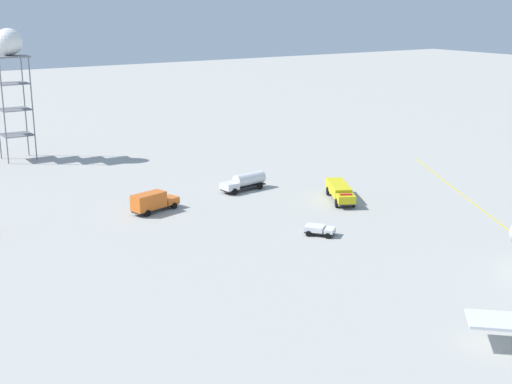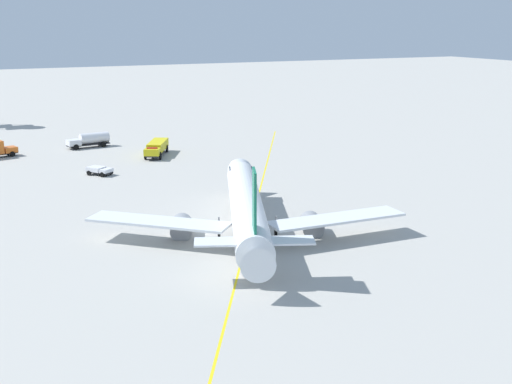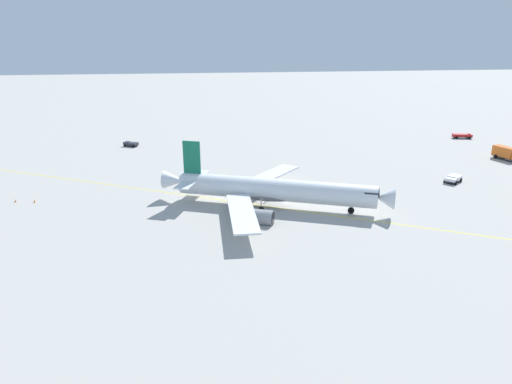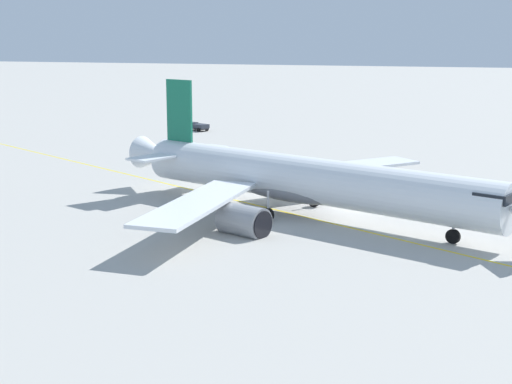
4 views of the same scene
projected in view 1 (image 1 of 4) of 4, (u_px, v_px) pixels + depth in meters
fire_tender_truck at (340, 191)px, 112.69m from camera, size 7.48×10.83×2.50m
pushback_tug_truck at (319, 229)px, 96.06m from camera, size 4.20×4.54×1.30m
catering_truck_truck at (152, 202)px, 106.28m from camera, size 8.23×4.32×3.10m
fuel_tanker_truck at (245, 181)px, 118.70m from camera, size 8.55×3.64×2.87m
radar_tower at (9, 51)px, 136.39m from camera, size 6.38×6.38×26.05m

